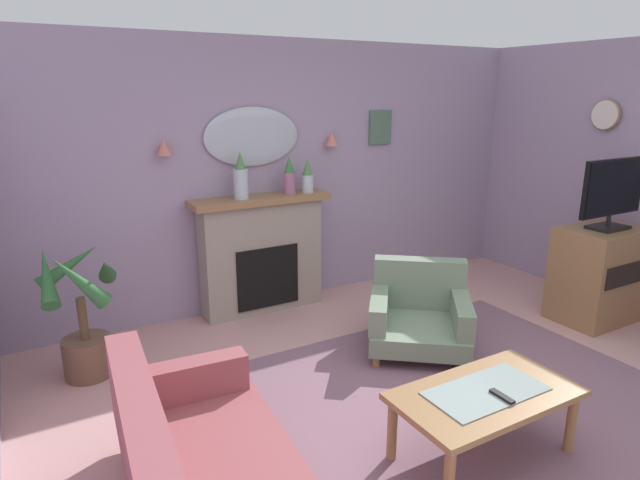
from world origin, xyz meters
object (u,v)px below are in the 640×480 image
object	(u,v)px
coffee_table	(485,400)
armchair_by_coffee_table	(419,313)
mantel_vase_left	(307,177)
mantel_vase_right	(289,177)
floral_couch	(199,474)
tv_flatscreen	(613,192)
fireplace	(262,255)
potted_plant_corner_palm	(82,318)
wall_mirror	(252,137)
tv_remote	(502,397)
wall_sconce_left	(164,147)
tv_cabinet	(599,274)
wall_clock	(605,115)
wall_sconce_right	(332,139)
framed_picture	(380,127)
mantel_vase_centre	(241,178)

from	to	relation	value
coffee_table	armchair_by_coffee_table	bearing A→B (deg)	64.95
mantel_vase_left	mantel_vase_right	bearing A→B (deg)	180.00
floral_couch	tv_flatscreen	bearing A→B (deg)	8.63
fireplace	potted_plant_corner_palm	size ratio (longest dim) A/B	1.26
wall_mirror	coffee_table	size ratio (longest dim) A/B	0.87
coffee_table	tv_remote	xyz separation A→B (m)	(0.02, -0.10, 0.07)
mantel_vase_right	tv_flatscreen	xyz separation A→B (m)	(2.39, -1.79, -0.08)
coffee_table	tv_remote	size ratio (longest dim) A/B	6.88
wall_sconce_left	tv_cabinet	bearing A→B (deg)	-28.06
mantel_vase_left	wall_mirror	bearing A→B (deg)	161.22
coffee_table	tv_cabinet	xyz separation A→B (m)	(2.48, 0.94, 0.07)
wall_mirror	wall_sconce_left	xyz separation A→B (m)	(-0.85, -0.05, -0.05)
wall_clock	wall_sconce_left	bearing A→B (deg)	160.90
mantel_vase_left	floral_couch	distance (m)	3.24
wall_clock	tv_flatscreen	size ratio (longest dim) A/B	0.37
mantel_vase_right	wall_mirror	bearing A→B (deg)	150.46
wall_sconce_right	mantel_vase_left	bearing A→B (deg)	-161.08
wall_sconce_right	tv_flatscreen	size ratio (longest dim) A/B	0.17
armchair_by_coffee_table	potted_plant_corner_palm	bearing A→B (deg)	161.14
wall_sconce_left	tv_cabinet	distance (m)	4.19
coffee_table	potted_plant_corner_palm	distance (m)	2.93
wall_mirror	tv_cabinet	world-z (taller)	wall_mirror
wall_clock	armchair_by_coffee_table	size ratio (longest dim) A/B	0.27
fireplace	framed_picture	xyz separation A→B (m)	(1.50, 0.15, 1.18)
mantel_vase_right	floral_couch	xyz separation A→B (m)	(-1.72, -2.41, -1.01)
coffee_table	floral_couch	world-z (taller)	floral_couch
tv_flatscreen	mantel_vase_left	bearing A→B (deg)	140.78
wall_sconce_right	armchair_by_coffee_table	bearing A→B (deg)	-90.57
wall_mirror	potted_plant_corner_palm	distance (m)	2.21
wall_clock	tv_cabinet	distance (m)	1.61
fireplace	wall_mirror	bearing A→B (deg)	90.00
wall_sconce_left	floral_couch	xyz separation A→B (m)	(-0.57, -2.53, -1.34)
mantel_vase_left	framed_picture	xyz separation A→B (m)	(1.00, 0.18, 0.44)
wall_mirror	tv_cabinet	distance (m)	3.55
wall_mirror	coffee_table	world-z (taller)	wall_mirror
tv_flatscreen	potted_plant_corner_palm	bearing A→B (deg)	163.74
wall_clock	tv_remote	bearing A→B (deg)	-152.84
mantel_vase_right	wall_clock	xyz separation A→B (m)	(2.90, -1.28, 0.57)
wall_sconce_left	wall_clock	size ratio (longest dim) A/B	0.45
mantel_vase_centre	framed_picture	size ratio (longest dim) A/B	1.22
wall_mirror	armchair_by_coffee_table	world-z (taller)	wall_mirror
fireplace	tv_flatscreen	distance (m)	3.32
tv_cabinet	coffee_table	bearing A→B (deg)	-159.25
mantel_vase_right	tv_remote	size ratio (longest dim) A/B	2.30
wall_clock	potted_plant_corner_palm	xyz separation A→B (m)	(-4.91, 0.78, -1.42)
mantel_vase_right	coffee_table	world-z (taller)	mantel_vase_right
tv_flatscreen	wall_sconce_left	bearing A→B (deg)	151.68
armchair_by_coffee_table	tv_cabinet	size ratio (longest dim) A/B	1.27
mantel_vase_left	framed_picture	world-z (taller)	framed_picture
wall_mirror	tv_remote	bearing A→B (deg)	-85.50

